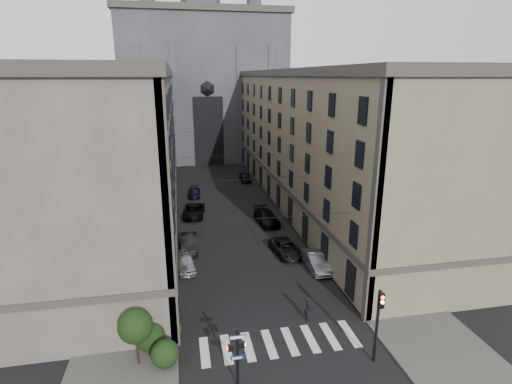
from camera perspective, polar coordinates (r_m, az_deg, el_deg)
sidewalk_left at (r=57.23m, az=-14.80°, el=-2.55°), size 7.00×80.00×0.15m
sidewalk_right at (r=59.47m, az=5.80°, el=-1.36°), size 7.00×80.00×0.15m
zebra_crossing at (r=30.01m, az=3.40°, el=-20.65°), size 11.00×3.20×0.01m
building_left at (r=55.33m, az=-18.54°, el=6.43°), size 13.60×60.60×18.85m
building_right at (r=58.28m, az=8.85°, el=7.54°), size 13.60×60.60×18.85m
gothic_tower at (r=93.34m, az=-7.55°, el=16.02°), size 35.00×23.00×58.00m
pedestrian_signal_left at (r=25.32m, az=-2.72°, el=-22.07°), size 1.02×0.38×4.00m
traffic_light_right at (r=27.59m, az=17.07°, el=-16.81°), size 0.34×0.50×5.20m
shrub_cluster at (r=28.40m, az=-14.89°, el=-19.17°), size 3.90×4.40×3.90m
tram_wires at (r=55.22m, az=-4.41°, el=4.99°), size 14.00×60.00×0.43m
car_left_near at (r=39.66m, az=-10.07°, el=-9.78°), size 2.24×4.63×1.52m
car_left_midnear at (r=43.61m, az=-9.53°, el=-7.19°), size 1.77×4.95×1.63m
car_left_midfar at (r=53.51m, az=-8.87°, el=-2.71°), size 3.31×5.88×1.55m
car_left_far at (r=62.39m, az=-8.80°, el=-0.08°), size 2.04×4.49×1.28m
car_right_near at (r=39.49m, az=8.57°, el=-9.77°), size 1.70×4.84×1.59m
car_right_midnear at (r=42.15m, az=4.30°, el=-8.01°), size 2.99×5.38×1.42m
car_right_midfar at (r=50.52m, az=1.51°, el=-3.63°), size 2.82×5.81×1.63m
car_right_far at (r=70.56m, az=-1.54°, el=2.13°), size 1.90×4.55×1.54m
pedestrian at (r=31.92m, az=7.36°, el=-16.16°), size 0.51×0.74×1.94m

